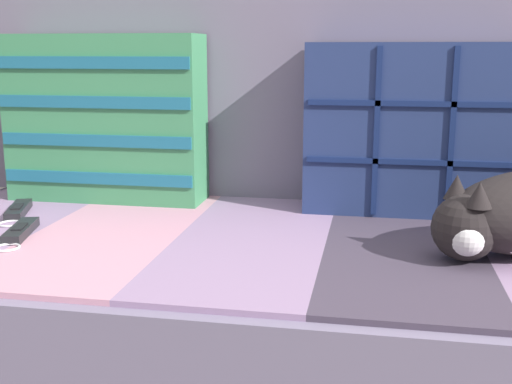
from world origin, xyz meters
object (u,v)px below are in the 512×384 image
Objects in this scene: throw_pillow_quilted at (412,129)px; couch at (326,326)px; game_remote_far at (20,231)px; throw_pillow_striped at (106,119)px; game_remote_near at (18,211)px.

couch is at bearing -126.68° from throw_pillow_quilted.
game_remote_far is at bearing -156.18° from throw_pillow_quilted.
game_remote_near is (-0.14, -0.19, -0.19)m from throw_pillow_striped.
game_remote_near is 0.99× the size of game_remote_far.
throw_pillow_striped is (-0.73, -0.00, 0.01)m from throw_pillow_quilted.
couch is 0.65m from game_remote_far.
throw_pillow_striped is 2.44× the size of game_remote_near.
throw_pillow_quilted is 2.41× the size of game_remote_near.
throw_pillow_quilted is (0.17, 0.22, 0.38)m from couch.
throw_pillow_quilted reaches higher than game_remote_near.
couch is 3.95× the size of throw_pillow_quilted.
game_remote_near is at bearing 122.09° from game_remote_far.
couch is 9.52× the size of game_remote_near.
throw_pillow_quilted is 0.90m from game_remote_near.
throw_pillow_striped is at bearing 82.70° from game_remote_far.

